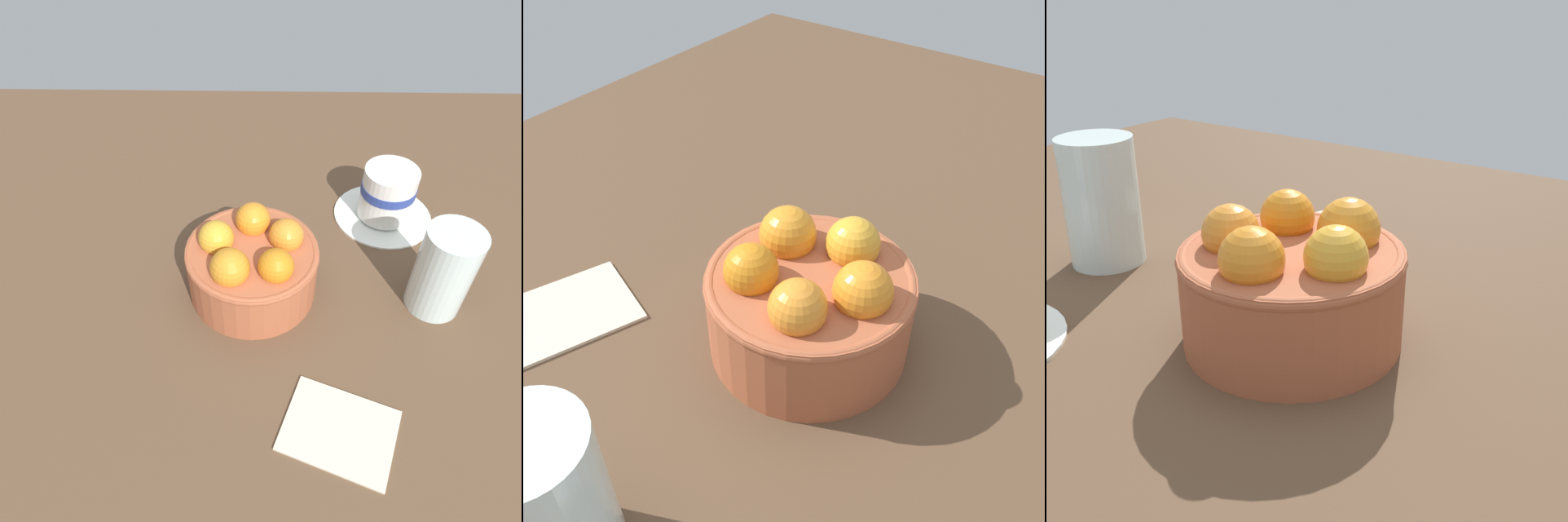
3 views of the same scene
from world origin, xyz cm
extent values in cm
cube|color=brown|center=(0.00, 0.00, -2.48)|extent=(132.50, 105.54, 4.97)
cylinder|color=#AD5938|center=(0.00, 0.00, 3.55)|extent=(15.87, 15.87, 7.10)
torus|color=#AD5938|center=(0.00, 0.00, 6.70)|extent=(16.07, 16.07, 1.00)
sphere|color=orange|center=(2.82, -3.37, 7.95)|extent=(4.15, 4.15, 4.15)
sphere|color=orange|center=(4.07, 1.64, 7.95)|extent=(4.19, 4.19, 4.19)
sphere|color=orange|center=(-0.30, 4.38, 7.95)|extent=(4.37, 4.37, 4.37)
sphere|color=gold|center=(-4.26, 1.07, 7.95)|extent=(4.27, 4.27, 4.27)
sphere|color=orange|center=(-2.33, -3.72, 7.95)|extent=(4.59, 4.59, 4.59)
cylinder|color=silver|center=(22.46, -1.81, 5.85)|extent=(6.71, 6.71, 11.69)
cube|color=beige|center=(9.36, -18.70, 0.30)|extent=(13.48, 12.07, 0.60)
camera|label=1|loc=(1.79, -39.27, 46.91)|focal=32.65mm
camera|label=2|loc=(28.52, 18.03, 36.37)|focal=41.40mm
camera|label=3|loc=(-24.12, 33.26, 24.48)|focal=44.38mm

